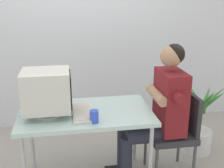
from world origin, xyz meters
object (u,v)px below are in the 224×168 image
object	(u,v)px
office_chair	(176,129)
person_seated	(159,109)
potted_plant	(199,123)
desk_mug	(94,116)
keyboard	(82,112)
desk	(86,117)
crt_monitor	(47,91)

from	to	relation	value
office_chair	person_seated	world-z (taller)	person_seated
person_seated	potted_plant	bearing A→B (deg)	30.40
person_seated	potted_plant	size ratio (longest dim) A/B	1.58
person_seated	potted_plant	xyz separation A→B (m)	(0.61, 0.36, -0.38)
office_chair	person_seated	distance (m)	0.30
desk_mug	person_seated	bearing A→B (deg)	18.98
potted_plant	keyboard	bearing A→B (deg)	-164.18
desk	keyboard	bearing A→B (deg)	-136.01
desk	office_chair	size ratio (longest dim) A/B	1.40
crt_monitor	potted_plant	world-z (taller)	crt_monitor
desk	potted_plant	bearing A→B (deg)	14.78
crt_monitor	office_chair	distance (m)	1.30
desk	potted_plant	distance (m)	1.39
keyboard	person_seated	bearing A→B (deg)	1.62
crt_monitor	keyboard	size ratio (longest dim) A/B	0.87
crt_monitor	desk	bearing A→B (deg)	6.10
keyboard	office_chair	xyz separation A→B (m)	(0.92, 0.02, -0.26)
potted_plant	desk_mug	size ratio (longest dim) A/B	7.99
desk	potted_plant	xyz separation A→B (m)	(1.31, 0.34, -0.33)
office_chair	desk_mug	distance (m)	0.91
desk	keyboard	distance (m)	0.09
potted_plant	person_seated	bearing A→B (deg)	-149.60
person_seated	desk_mug	size ratio (longest dim) A/B	12.65
keyboard	potted_plant	size ratio (longest dim) A/B	0.56
keyboard	potted_plant	bearing A→B (deg)	15.82
keyboard	person_seated	distance (m)	0.73
keyboard	desk_mug	size ratio (longest dim) A/B	4.47
office_chair	person_seated	size ratio (longest dim) A/B	0.64
desk	potted_plant	world-z (taller)	potted_plant
person_seated	desk_mug	distance (m)	0.68
desk	desk_mug	xyz separation A→B (m)	(0.05, -0.24, 0.11)
crt_monitor	desk_mug	distance (m)	0.47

